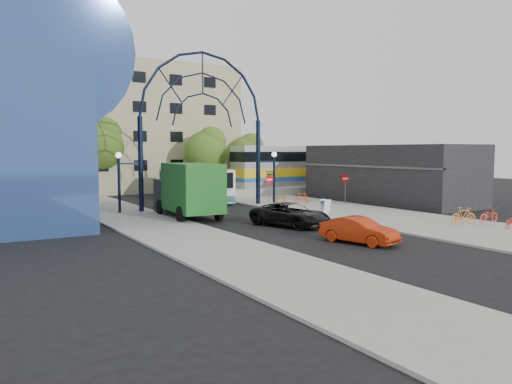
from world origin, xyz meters
TOP-DOWN VIEW (x-y plane):
  - ground at (0.00, 0.00)m, footprint 120.00×120.00m
  - sidewalk_east at (8.00, 4.00)m, footprint 8.00×56.00m
  - plaza_west at (-6.50, 6.00)m, footprint 5.00×50.00m
  - gateway_arch at (0.00, 14.00)m, footprint 13.64×0.44m
  - stop_sign at (4.80, 12.00)m, footprint 0.80×0.07m
  - do_not_enter_sign at (11.00, 10.00)m, footprint 0.76×0.07m
  - street_name_sign at (5.20, 12.60)m, footprint 0.70×0.70m
  - sandwich_board at (5.60, 5.98)m, footprint 0.55×0.61m
  - commercial_block_east at (16.00, 10.00)m, footprint 6.00×16.00m
  - apartment_block at (2.00, 34.97)m, footprint 20.00×12.10m
  - train_platform at (20.00, 22.00)m, footprint 32.00×5.00m
  - train_car at (20.00, 22.00)m, footprint 25.10×3.05m
  - tree_north_a at (6.12, 25.93)m, footprint 4.48×4.48m
  - tree_north_b at (-3.88, 29.93)m, footprint 5.12×5.12m
  - tree_north_c at (12.12, 27.93)m, footprint 4.16×4.16m
  - city_bus at (1.87, 19.87)m, footprint 2.80×10.76m
  - green_truck at (-3.20, 9.78)m, footprint 3.25×7.48m
  - black_suv at (0.48, 3.00)m, footprint 3.69×5.52m
  - red_sedan at (0.14, -3.23)m, footprint 2.33×4.11m
  - bike_near_a at (7.01, 13.76)m, footprint 1.04×1.67m
  - bike_near_b at (8.33, 12.42)m, footprint 1.03×1.57m
  - bike_far_a at (11.34, -2.74)m, footprint 1.77×0.66m
  - bike_far_b at (9.47, -2.29)m, footprint 1.76×0.94m
  - bike_far_c at (10.38, -4.78)m, footprint 1.60×0.77m

SIDE VIEW (x-z plane):
  - ground at x=0.00m, z-range 0.00..0.00m
  - sidewalk_east at x=8.00m, z-range 0.00..0.12m
  - plaza_west at x=-6.50m, z-range 0.00..0.12m
  - train_platform at x=20.00m, z-range 0.00..0.80m
  - bike_far_c at x=10.38m, z-range 0.12..0.93m
  - bike_near_a at x=7.01m, z-range 0.12..0.95m
  - bike_near_b at x=8.33m, z-range 0.12..1.04m
  - bike_far_a at x=11.34m, z-range 0.12..1.04m
  - bike_far_b at x=9.47m, z-range 0.12..1.14m
  - red_sedan at x=0.14m, z-range 0.00..1.28m
  - black_suv at x=0.48m, z-range 0.00..1.41m
  - sandwich_board at x=5.60m, z-range 0.25..1.24m
  - city_bus at x=1.87m, z-range 0.07..3.00m
  - green_truck at x=-3.20m, z-range 0.00..3.69m
  - do_not_enter_sign at x=11.00m, z-range 0.74..3.22m
  - stop_sign at x=4.80m, z-range 0.74..3.24m
  - street_name_sign at x=5.20m, z-range 0.73..3.53m
  - commercial_block_east at x=16.00m, z-range 0.00..5.00m
  - train_car at x=20.00m, z-range 0.80..5.00m
  - tree_north_c at x=12.12m, z-range 1.03..7.53m
  - tree_north_a at x=6.12m, z-range 1.11..8.11m
  - tree_north_b at x=-3.88m, z-range 1.27..9.27m
  - apartment_block at x=2.00m, z-range 0.00..14.00m
  - gateway_arch at x=0.00m, z-range 2.51..14.61m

